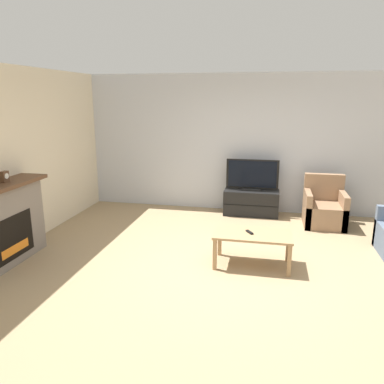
% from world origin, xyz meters
% --- Properties ---
extents(ground_plane, '(24.00, 24.00, 0.00)m').
position_xyz_m(ground_plane, '(0.00, 0.00, 0.00)').
color(ground_plane, '#9E8460').
extents(wall_back, '(12.00, 0.06, 2.70)m').
position_xyz_m(wall_back, '(0.00, 2.77, 1.35)').
color(wall_back, silver).
rests_on(wall_back, ground).
extents(wall_left, '(0.06, 12.00, 2.70)m').
position_xyz_m(wall_left, '(-3.20, 0.00, 1.35)').
color(wall_left, beige).
rests_on(wall_left, ground).
extents(fireplace, '(0.47, 1.54, 1.13)m').
position_xyz_m(fireplace, '(-2.99, -0.54, 0.57)').
color(fireplace, slate).
rests_on(fireplace, ground).
extents(mantel_clock, '(0.08, 0.11, 0.15)m').
position_xyz_m(mantel_clock, '(-2.98, -0.39, 1.21)').
color(mantel_clock, brown).
rests_on(mantel_clock, fireplace).
extents(tv_stand, '(1.05, 0.48, 0.49)m').
position_xyz_m(tv_stand, '(0.19, 2.46, 0.24)').
color(tv_stand, black).
rests_on(tv_stand, ground).
extents(tv, '(1.00, 0.18, 0.61)m').
position_xyz_m(tv, '(0.19, 2.46, 0.77)').
color(tv, black).
rests_on(tv, tv_stand).
extents(armchair, '(0.70, 0.76, 0.88)m').
position_xyz_m(armchair, '(1.50, 2.12, 0.29)').
color(armchair, '#937051').
rests_on(armchair, ground).
extents(coffee_table, '(1.04, 0.57, 0.46)m').
position_xyz_m(coffee_table, '(0.33, 0.14, 0.40)').
color(coffee_table, '#A37F56').
rests_on(coffee_table, ground).
extents(remote, '(0.11, 0.15, 0.02)m').
position_xyz_m(remote, '(0.28, 0.15, 0.47)').
color(remote, black).
rests_on(remote, coffee_table).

